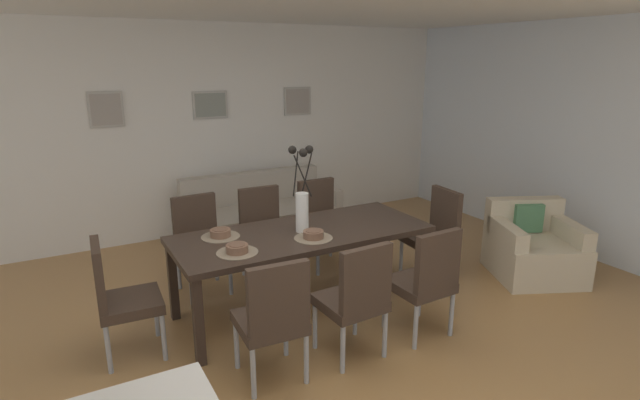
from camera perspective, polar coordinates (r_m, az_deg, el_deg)
The scene contains 24 objects.
ground_plane at distance 4.00m, azimuth -0.06°, elevation -17.15°, with size 9.00×9.00×0.00m, color #A87A47.
back_wall_panel at distance 6.46m, azimuth -14.22°, elevation 7.50°, with size 9.00×0.10×2.60m, color white.
side_window_wall at distance 6.30m, azimuth 28.59°, elevation 5.87°, with size 0.10×6.30×2.60m, color white.
dining_table at distance 4.36m, azimuth -2.01°, elevation -4.43°, with size 2.20×0.90×0.74m.
dining_chair_near_left at distance 3.48m, azimuth -5.30°, elevation -12.85°, with size 0.46×0.46×0.92m.
dining_chair_near_right at distance 4.94m, azimuth -13.48°, elevation -4.34°, with size 0.46×0.46×0.92m.
dining_chair_far_left at distance 3.73m, azimuth 4.12°, elevation -10.71°, with size 0.46×0.46×0.92m.
dining_chair_far_right at distance 5.13m, azimuth -6.40°, elevation -3.26°, with size 0.45×0.45×0.92m.
dining_chair_mid_left at distance 4.09m, azimuth 11.96°, elevation -8.58°, with size 0.46×0.46×0.92m.
dining_chair_mid_right at distance 5.42m, azimuth 0.11°, elevation -2.12°, with size 0.45×0.45×0.92m.
dining_chair_head_west at distance 4.02m, azimuth -21.88°, elevation -9.85°, with size 0.47×0.47×0.92m.
dining_chair_head_east at distance 5.20m, azimuth 12.95°, elevation -3.33°, with size 0.47×0.47×0.92m.
centerpiece_vase at distance 4.25m, azimuth -2.05°, elevation 0.05°, with size 0.21×0.23×0.73m.
placemat_near_left at distance 3.92m, azimuth -9.34°, elevation -5.87°, with size 0.32×0.32×0.01m, color #7F705B.
bowl_near_left at distance 3.90m, azimuth -9.37°, elevation -5.37°, with size 0.17×0.17×0.07m.
placemat_near_right at distance 4.28m, azimuth -11.19°, elevation -4.09°, with size 0.32×0.32×0.01m, color #7F705B.
bowl_near_right at distance 4.27m, azimuth -11.22°, elevation -3.62°, with size 0.17×0.17×0.07m.
placemat_far_left at distance 4.16m, azimuth -0.76°, elevation -4.33°, with size 0.32×0.32×0.01m, color #7F705B.
bowl_far_left at distance 4.15m, azimuth -0.76°, elevation -3.85°, with size 0.17×0.17×0.07m.
sofa at distance 6.25m, azimuth -6.73°, elevation -2.00°, with size 1.81×0.84×0.80m.
armchair at distance 5.65m, azimuth 23.00°, elevation -5.09°, with size 1.06×1.06×0.75m.
framed_picture_left at distance 6.18m, azimuth -23.06°, elevation 9.41°, with size 0.37×0.03×0.40m.
framed_picture_center at distance 6.42m, azimuth -12.31°, elevation 10.47°, with size 0.43×0.03×0.33m.
framed_picture_right at distance 6.85m, azimuth -2.57°, elevation 11.12°, with size 0.39×0.03×0.37m.
Camera 1 is at (-1.62, -2.94, 2.17)m, focal length 28.27 mm.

